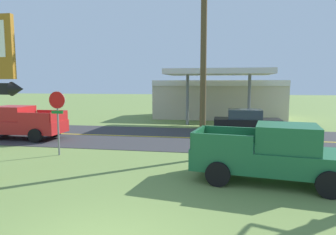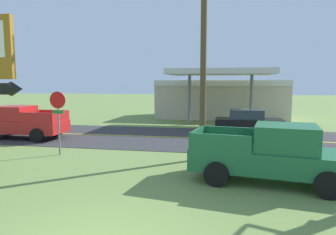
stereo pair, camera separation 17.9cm
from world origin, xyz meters
TOP-DOWN VIEW (x-y plane):
  - road_asphalt at (0.00, 13.00)m, footprint 140.00×8.00m
  - road_centre_line at (0.00, 13.00)m, footprint 126.00×0.20m
  - stop_sign at (-5.03, 7.53)m, footprint 0.80×0.08m
  - utility_pole at (1.53, 7.95)m, footprint 2.10×0.26m
  - gas_station at (2.02, 24.73)m, footprint 12.00×11.50m
  - pickup_green_parked_on_lawn at (4.06, 5.23)m, footprint 5.44×2.83m
  - pickup_red_on_road at (-9.56, 11.00)m, footprint 5.20×2.24m
  - car_black_near_lane at (3.93, 15.00)m, footprint 4.20×2.00m

SIDE VIEW (x-z plane):
  - road_asphalt at x=0.00m, z-range 0.00..0.02m
  - road_centre_line at x=0.00m, z-range 0.02..0.03m
  - car_black_near_lane at x=3.93m, z-range 0.01..1.65m
  - pickup_green_parked_on_lawn at x=4.06m, z-range -0.02..1.94m
  - pickup_red_on_road at x=-9.56m, z-range -0.02..1.94m
  - gas_station at x=2.02m, z-range -0.26..4.14m
  - stop_sign at x=-5.03m, z-range 0.55..3.50m
  - utility_pole at x=1.53m, z-range 0.34..10.20m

